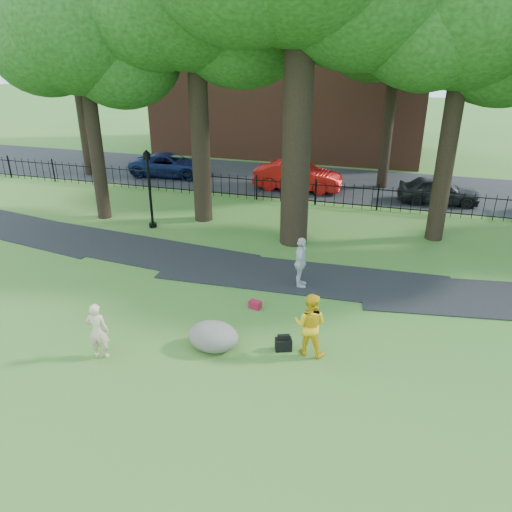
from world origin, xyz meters
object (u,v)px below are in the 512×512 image
(woman, at_px, (98,331))
(man, at_px, (310,324))
(lamppost, at_px, (150,190))
(red_sedan, at_px, (298,176))
(boulder, at_px, (213,335))

(woman, relative_size, man, 0.89)
(lamppost, height_order, red_sedan, lamppost)
(man, distance_m, lamppost, 11.13)
(boulder, relative_size, lamppost, 0.41)
(boulder, height_order, lamppost, lamppost)
(red_sedan, bearing_deg, boulder, -176.89)
(man, bearing_deg, red_sedan, -73.13)
(man, distance_m, red_sedan, 15.07)
(boulder, distance_m, red_sedan, 15.19)
(man, xyz_separation_m, lamppost, (-8.31, 7.37, 0.79))
(woman, bearing_deg, red_sedan, -106.39)
(woman, xyz_separation_m, red_sedan, (1.85, 16.36, -0.02))
(boulder, bearing_deg, lamppost, 126.39)
(boulder, height_order, red_sedan, red_sedan)
(man, relative_size, red_sedan, 0.38)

